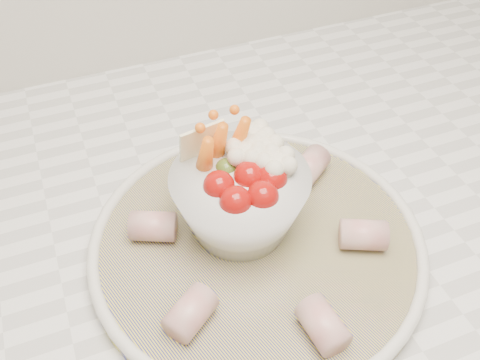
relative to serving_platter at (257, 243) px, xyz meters
name	(u,v)px	position (x,y,z in m)	size (l,w,h in m)	color
serving_platter	(257,243)	(0.00, 0.00, 0.00)	(0.42, 0.42, 0.02)	navy
veggie_bowl	(241,194)	(-0.01, 0.03, 0.05)	(0.14, 0.14, 0.12)	silver
cured_meat_rolls	(258,230)	(0.00, 0.00, 0.02)	(0.24, 0.28, 0.03)	#B65353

